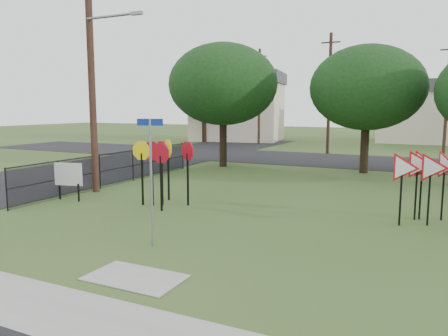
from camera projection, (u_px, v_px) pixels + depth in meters
The scene contains 19 objects.
ground at pixel (193, 245), 11.18m from camera, with size 140.00×140.00×0.00m, color #304D1D.
sidewalk at pixel (70, 314), 7.44m from camera, with size 30.00×1.60×0.02m, color gray.
street_left at pixel (100, 168), 25.29m from camera, with size 8.00×50.00×0.02m, color black.
street_far at pixel (344, 161), 28.99m from camera, with size 60.00×8.00×0.02m, color black.
curb_pad at pixel (135, 278), 9.05m from camera, with size 2.00×1.20×0.02m, color gray.
street_name_sign at pixel (151, 175), 10.93m from camera, with size 0.65×0.20×3.24m.
stop_sign_cluster at pixel (162, 157), 15.58m from camera, with size 2.20×1.86×2.34m.
yield_sign_cluster at pixel (435, 170), 13.00m from camera, with size 2.86×2.10×2.24m.
info_board at pixel (68, 175), 16.51m from camera, with size 1.13×0.30×1.44m.
utility_pole_main at pixel (92, 65), 17.61m from camera, with size 3.55×0.33×10.00m.
far_pole_a at pixel (329, 93), 32.79m from camera, with size 1.40×0.24×9.00m.
far_pole_b at pixel (447, 96), 32.91m from camera, with size 1.40×0.24×8.50m.
far_pole_c at pixel (259, 96), 41.60m from camera, with size 1.40×0.24×9.00m.
fence_run at pixel (117, 168), 19.94m from camera, with size 0.05×11.55×1.50m.
house_left at pixel (238, 106), 47.03m from camera, with size 10.58×8.88×7.20m.
house_mid at pixel (422, 111), 44.63m from camera, with size 8.40×8.40×6.20m.
tree_near_left at pixel (223, 84), 25.59m from camera, with size 6.40×6.40×7.27m.
tree_near_mid at pixel (367, 88), 23.05m from camera, with size 6.00×6.00×6.80m.
tree_far_left at pixel (204, 91), 44.13m from camera, with size 6.80×6.80×7.73m.
Camera 1 is at (5.45, -9.36, 3.51)m, focal length 35.00 mm.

